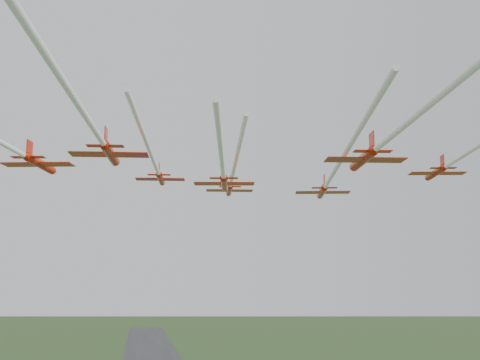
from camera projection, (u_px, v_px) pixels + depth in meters
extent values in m
cylinder|color=red|center=(229.00, 190.00, 114.82)|extent=(2.05, 8.55, 1.10)
cone|color=red|center=(228.00, 194.00, 119.86)|extent=(1.29, 1.91, 1.10)
cone|color=red|center=(230.00, 186.00, 110.06)|extent=(1.13, 1.30, 1.00)
ellipsoid|color=black|center=(229.00, 190.00, 116.85)|extent=(0.52, 0.99, 0.32)
cube|color=red|center=(229.00, 191.00, 113.99)|extent=(9.01, 3.57, 0.10)
cube|color=red|center=(230.00, 187.00, 110.99)|extent=(4.10, 1.64, 0.08)
cube|color=red|center=(230.00, 181.00, 111.39)|extent=(0.30, 1.80, 2.00)
cylinder|color=silver|center=(236.00, 159.00, 87.13)|extent=(5.73, 45.36, 0.60)
cylinder|color=red|center=(161.00, 179.00, 104.00)|extent=(1.90, 8.15, 1.05)
cone|color=red|center=(162.00, 184.00, 108.81)|extent=(1.22, 1.81, 1.05)
cone|color=red|center=(159.00, 174.00, 99.47)|extent=(1.07, 1.24, 0.95)
ellipsoid|color=black|center=(161.00, 179.00, 105.94)|extent=(0.49, 0.94, 0.30)
cube|color=red|center=(160.00, 179.00, 103.21)|extent=(8.59, 3.35, 0.10)
cube|color=red|center=(159.00, 175.00, 100.36)|extent=(3.91, 1.54, 0.08)
cube|color=red|center=(159.00, 169.00, 100.73)|extent=(0.28, 1.71, 1.90)
cylinder|color=silver|center=(147.00, 142.00, 78.10)|extent=(5.07, 42.28, 0.57)
cylinder|color=red|center=(322.00, 192.00, 100.96)|extent=(2.87, 8.71, 1.12)
cone|color=red|center=(319.00, 196.00, 106.12)|extent=(1.47, 2.03, 1.12)
cone|color=red|center=(325.00, 187.00, 96.09)|extent=(1.25, 1.41, 1.02)
ellipsoid|color=black|center=(321.00, 191.00, 103.03)|extent=(0.62, 1.04, 0.33)
cube|color=red|center=(323.00, 192.00, 100.11)|extent=(9.32, 4.43, 0.10)
cube|color=red|center=(324.00, 188.00, 97.05)|extent=(4.24, 2.03, 0.08)
cube|color=red|center=(324.00, 181.00, 97.45)|extent=(0.48, 1.82, 2.04)
cylinder|color=silver|center=(348.00, 149.00, 69.85)|extent=(11.30, 51.27, 0.61)
cylinder|color=red|center=(40.00, 164.00, 85.18)|extent=(3.18, 9.57, 1.23)
cone|color=red|center=(54.00, 172.00, 90.85)|extent=(1.62, 2.23, 1.23)
cone|color=red|center=(25.00, 155.00, 79.84)|extent=(1.37, 1.55, 1.12)
ellipsoid|color=black|center=(46.00, 164.00, 87.46)|extent=(0.68, 1.14, 0.36)
cube|color=red|center=(38.00, 164.00, 84.25)|extent=(10.24, 4.90, 0.11)
cube|color=red|center=(28.00, 157.00, 80.89)|extent=(4.66, 2.25, 0.09)
cube|color=red|center=(30.00, 149.00, 81.33)|extent=(0.53, 2.00, 2.24)
cylinder|color=red|center=(224.00, 183.00, 86.48)|extent=(2.37, 8.35, 1.07)
cone|color=red|center=(225.00, 189.00, 91.42)|extent=(1.34, 1.90, 1.07)
cone|color=red|center=(224.00, 177.00, 81.82)|extent=(1.15, 1.31, 0.97)
ellipsoid|color=black|center=(225.00, 183.00, 88.46)|extent=(0.55, 0.98, 0.31)
cube|color=red|center=(224.00, 184.00, 85.67)|extent=(8.87, 3.86, 0.10)
cube|color=red|center=(224.00, 178.00, 82.74)|extent=(4.04, 1.77, 0.08)
cube|color=red|center=(224.00, 171.00, 83.12)|extent=(0.37, 1.75, 1.95)
cylinder|color=silver|center=(221.00, 148.00, 64.72)|extent=(5.90, 33.36, 0.58)
cylinder|color=red|center=(436.00, 173.00, 86.69)|extent=(2.37, 7.64, 0.98)
cone|color=red|center=(426.00, 179.00, 91.21)|extent=(1.26, 1.76, 0.98)
cone|color=red|center=(445.00, 167.00, 82.43)|extent=(1.08, 1.22, 0.89)
ellipsoid|color=black|center=(432.00, 173.00, 88.51)|extent=(0.53, 0.90, 0.29)
cube|color=red|center=(437.00, 173.00, 85.95)|extent=(8.15, 3.74, 0.09)
cube|color=red|center=(443.00, 168.00, 83.26)|extent=(3.71, 1.71, 0.07)
cube|color=red|center=(442.00, 161.00, 83.62)|extent=(0.39, 1.60, 1.79)
cylinder|color=red|center=(110.00, 154.00, 71.18)|extent=(1.99, 8.85, 1.14)
cone|color=red|center=(116.00, 163.00, 76.41)|extent=(1.31, 1.96, 1.14)
cone|color=red|center=(104.00, 144.00, 66.27)|extent=(1.15, 1.33, 1.03)
ellipsoid|color=black|center=(113.00, 154.00, 73.29)|extent=(0.53, 1.02, 0.33)
cube|color=red|center=(109.00, 155.00, 70.33)|extent=(9.31, 3.56, 0.10)
cube|color=red|center=(105.00, 146.00, 67.23)|extent=(4.23, 1.64, 0.08)
cube|color=red|center=(106.00, 137.00, 67.64)|extent=(0.28, 1.86, 2.07)
cylinder|color=silver|center=(53.00, 65.00, 42.82)|extent=(5.15, 46.47, 0.62)
cylinder|color=red|center=(363.00, 159.00, 72.77)|extent=(2.23, 9.32, 1.20)
cone|color=red|center=(352.00, 168.00, 78.27)|extent=(1.41, 2.08, 1.20)
cone|color=red|center=(375.00, 149.00, 67.59)|extent=(1.23, 1.42, 1.09)
ellipsoid|color=black|center=(359.00, 160.00, 74.99)|extent=(0.57, 1.08, 0.35)
cube|color=red|center=(365.00, 160.00, 71.87)|extent=(9.83, 3.89, 0.11)
cube|color=red|center=(373.00, 151.00, 68.61)|extent=(4.47, 1.79, 0.09)
cube|color=red|center=(372.00, 142.00, 69.03)|extent=(0.33, 1.96, 2.18)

